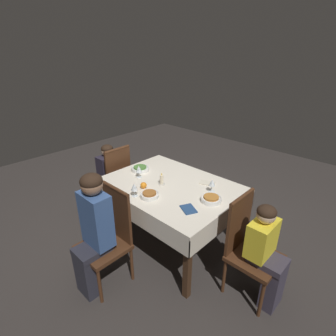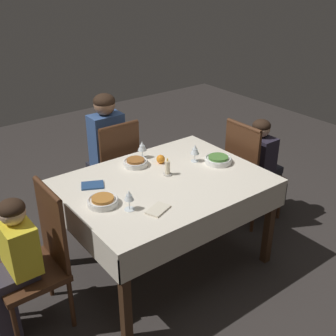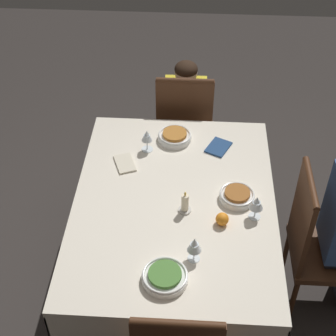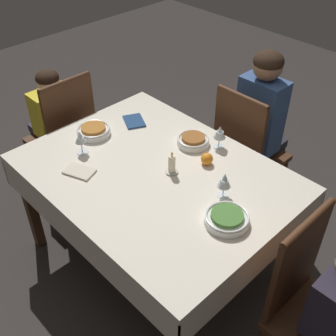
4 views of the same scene
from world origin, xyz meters
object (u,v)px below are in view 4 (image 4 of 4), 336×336
(chair_north, at_px, (246,149))
(person_adult_denim, at_px, (263,122))
(dining_table, at_px, (155,182))
(wine_glass_north, at_px, (220,133))
(orange_fruit, at_px, (207,159))
(napkin_spare_side, at_px, (79,171))
(wine_glass_west, at_px, (80,138))
(wine_glass_east, at_px, (224,181))
(person_child_yellow, at_px, (52,122))
(chair_west, at_px, (65,133))
(bowl_north, at_px, (193,140))
(napkin_red_folded, at_px, (134,121))
(candle_centerpiece, at_px, (172,165))
(chair_east, at_px, (310,303))
(bowl_east, at_px, (227,218))
(bowl_west, at_px, (94,131))

(chair_north, relative_size, person_adult_denim, 0.83)
(dining_table, distance_m, wine_glass_north, 0.48)
(orange_fruit, bearing_deg, napkin_spare_side, -127.78)
(wine_glass_west, xyz_separation_m, wine_glass_east, (0.83, 0.31, 0.00))
(chair_north, bearing_deg, person_child_yellow, 33.05)
(chair_west, bearing_deg, napkin_spare_side, 65.07)
(bowl_north, bearing_deg, napkin_red_folded, -167.69)
(dining_table, height_order, orange_fruit, orange_fruit)
(dining_table, relative_size, person_child_yellow, 1.51)
(person_child_yellow, height_order, orange_fruit, person_child_yellow)
(dining_table, relative_size, napkin_red_folded, 7.54)
(person_adult_denim, xyz_separation_m, wine_glass_east, (0.36, -0.86, 0.19))
(wine_glass_west, bearing_deg, napkin_red_folded, 95.44)
(person_child_yellow, relative_size, bowl_north, 5.05)
(person_child_yellow, bearing_deg, orange_fruit, 100.02)
(dining_table, xyz_separation_m, candle_centerpiece, (0.07, 0.06, 0.13))
(wine_glass_east, bearing_deg, chair_east, -5.52)
(candle_centerpiece, distance_m, napkin_red_folded, 0.58)
(wine_glass_west, bearing_deg, bowl_north, 53.25)
(chair_west, bearing_deg, bowl_north, 108.32)
(chair_west, relative_size, bowl_east, 4.51)
(bowl_east, distance_m, napkin_red_folded, 1.04)
(orange_fruit, height_order, napkin_red_folded, orange_fruit)
(candle_centerpiece, bearing_deg, wine_glass_east, 9.93)
(bowl_east, relative_size, orange_fruit, 3.16)
(person_child_yellow, bearing_deg, candle_centerpiece, 91.70)
(bowl_west, xyz_separation_m, candle_centerpiece, (0.61, 0.09, 0.02))
(bowl_north, distance_m, napkin_spare_side, 0.70)
(dining_table, bearing_deg, wine_glass_west, -156.32)
(chair_east, distance_m, napkin_red_folded, 1.51)
(candle_centerpiece, bearing_deg, bowl_east, -9.56)
(chair_north, bearing_deg, napkin_red_folded, 48.02)
(bowl_north, distance_m, wine_glass_west, 0.67)
(candle_centerpiece, relative_size, napkin_spare_side, 0.73)
(chair_north, height_order, chair_west, same)
(wine_glass_north, xyz_separation_m, wine_glass_west, (-0.53, -0.62, -0.00))
(wine_glass_east, xyz_separation_m, napkin_spare_side, (-0.68, -0.43, -0.10))
(chair_west, relative_size, wine_glass_north, 6.81)
(wine_glass_west, bearing_deg, wine_glass_east, 20.30)
(wine_glass_north, xyz_separation_m, candle_centerpiece, (-0.02, -0.37, -0.05))
(napkin_spare_side, bearing_deg, wine_glass_north, 62.91)
(wine_glass_east, bearing_deg, wine_glass_north, 133.51)
(dining_table, height_order, napkin_red_folded, napkin_red_folded)
(wine_glass_north, relative_size, bowl_east, 0.66)
(bowl_north, height_order, napkin_spare_side, bowl_north)
(dining_table, distance_m, chair_east, 1.02)
(chair_north, bearing_deg, chair_east, 141.87)
(orange_fruit, bearing_deg, napkin_red_folded, -179.04)
(bowl_north, bearing_deg, wine_glass_north, 35.33)
(chair_north, relative_size, bowl_east, 4.51)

